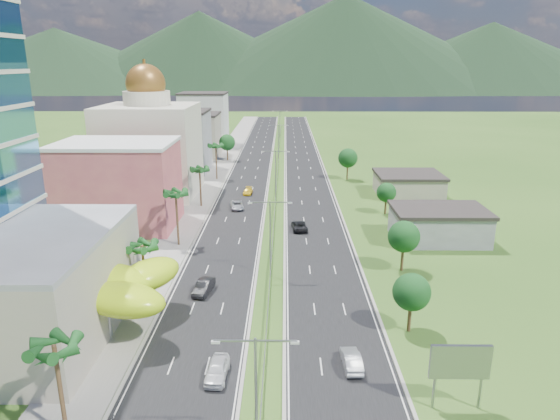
{
  "coord_description": "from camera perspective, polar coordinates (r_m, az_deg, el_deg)",
  "views": [
    {
      "loc": [
        2.0,
        -55.09,
        29.17
      ],
      "look_at": [
        1.26,
        19.04,
        7.0
      ],
      "focal_mm": 32.0,
      "sensor_mm": 36.0,
      "label": 1
    }
  ],
  "objects": [
    {
      "name": "ground",
      "position": [
        62.36,
        -1.36,
        -11.24
      ],
      "size": [
        500.0,
        500.0,
        0.0
      ],
      "primitive_type": "plane",
      "color": "#2D5119",
      "rests_on": "ground"
    },
    {
      "name": "car_silver_right",
      "position": [
        51.98,
        8.18,
        -16.58
      ],
      "size": [
        1.89,
        4.84,
        1.57
      ],
      "primitive_type": "imported",
      "rotation": [
        0.0,
        0.0,
        3.19
      ],
      "color": "#A9ABB0",
      "rests_on": "road_right"
    },
    {
      "name": "midrise_white",
      "position": [
        183.52,
        -8.66,
        10.15
      ],
      "size": [
        16.0,
        15.0,
        18.0
      ],
      "primitive_type": "cube",
      "color": "silver",
      "rests_on": "ground"
    },
    {
      "name": "midrise_grey",
      "position": [
        139.78,
        -11.52,
        7.61
      ],
      "size": [
        16.0,
        15.0,
        16.0
      ],
      "primitive_type": "cube",
      "color": "gray",
      "rests_on": "ground"
    },
    {
      "name": "car_yellow_far_left",
      "position": [
        114.14,
        -3.69,
        2.17
      ],
      "size": [
        2.11,
        4.65,
        1.32
      ],
      "primitive_type": "imported",
      "rotation": [
        0.0,
        0.0,
        -0.06
      ],
      "color": "yellow",
      "rests_on": "road_left"
    },
    {
      "name": "leafy_tree_rc",
      "position": [
        100.28,
        12.06,
        1.96
      ],
      "size": [
        3.85,
        3.85,
        6.33
      ],
      "color": "#47301C",
      "rests_on": "ground"
    },
    {
      "name": "road_left",
      "position": [
        148.29,
        -3.13,
        5.29
      ],
      "size": [
        11.0,
        260.0,
        0.04
      ],
      "primitive_type": "cube",
      "color": "black",
      "rests_on": "ground"
    },
    {
      "name": "leafy_tree_lfar",
      "position": [
        152.93,
        -6.06,
        7.68
      ],
      "size": [
        4.9,
        4.9,
        8.05
      ],
      "color": "#47301C",
      "rests_on": "ground"
    },
    {
      "name": "lime_canopy",
      "position": [
        60.64,
        -20.97,
        -8.02
      ],
      "size": [
        18.0,
        15.0,
        7.4
      ],
      "color": "#B3DC15",
      "rests_on": "ground"
    },
    {
      "name": "leafy_tree_ra",
      "position": [
        57.44,
        14.81,
        -9.07
      ],
      "size": [
        4.2,
        4.2,
        6.9
      ],
      "color": "#47301C",
      "rests_on": "ground"
    },
    {
      "name": "streetlight_median_e",
      "position": [
        196.38,
        -0.02,
        10.09
      ],
      "size": [
        6.04,
        0.25,
        11.0
      ],
      "color": "gray",
      "rests_on": "ground"
    },
    {
      "name": "road_right",
      "position": [
        148.09,
        2.7,
        5.28
      ],
      "size": [
        11.0,
        260.0,
        0.04
      ],
      "primitive_type": "cube",
      "color": "black",
      "rests_on": "ground"
    },
    {
      "name": "palm_tree_e",
      "position": [
        128.02,
        -7.35,
        7.14
      ],
      "size": [
        3.6,
        3.6,
        9.4
      ],
      "color": "#47301C",
      "rests_on": "ground"
    },
    {
      "name": "mountain_ridge",
      "position": [
        509.24,
        7.3,
        13.24
      ],
      "size": [
        860.0,
        140.0,
        90.0
      ],
      "primitive_type": null,
      "color": "black",
      "rests_on": "ground"
    },
    {
      "name": "car_dark_left",
      "position": [
        66.74,
        -8.71,
        -8.66
      ],
      "size": [
        2.54,
        5.2,
        1.64
      ],
      "primitive_type": "imported",
      "rotation": [
        0.0,
        0.0,
        -0.17
      ],
      "color": "black",
      "rests_on": "road_left"
    },
    {
      "name": "pink_shophouse",
      "position": [
        94.62,
        -17.95,
        2.59
      ],
      "size": [
        20.0,
        15.0,
        15.0
      ],
      "primitive_type": "cube",
      "color": "#B44956",
      "rests_on": "ground"
    },
    {
      "name": "shed_near",
      "position": [
        88.32,
        17.67,
        -1.74
      ],
      "size": [
        15.0,
        10.0,
        5.0
      ],
      "primitive_type": "cube",
      "color": "gray",
      "rests_on": "ground"
    },
    {
      "name": "palm_tree_c",
      "position": [
        81.7,
        -11.82,
        1.64
      ],
      "size": [
        3.6,
        3.6,
        9.6
      ],
      "color": "#47301C",
      "rests_on": "ground"
    },
    {
      "name": "streetlight_median_d",
      "position": [
        151.76,
        -0.19,
        8.15
      ],
      "size": [
        6.04,
        0.25,
        11.0
      ],
      "color": "gray",
      "rests_on": "ground"
    },
    {
      "name": "palm_tree_d",
      "position": [
        103.88,
        -9.17,
        4.42
      ],
      "size": [
        3.6,
        3.6,
        8.6
      ],
      "color": "#47301C",
      "rests_on": "ground"
    },
    {
      "name": "streetlight_median_b",
      "position": [
        68.87,
        -1.13,
        -2.35
      ],
      "size": [
        6.04,
        0.25,
        11.0
      ],
      "color": "gray",
      "rests_on": "ground"
    },
    {
      "name": "car_dark_far_right",
      "position": [
        89.74,
        2.21,
        -1.79
      ],
      "size": [
        3.03,
        5.7,
        1.52
      ],
      "primitive_type": "imported",
      "rotation": [
        0.0,
        0.0,
        3.24
      ],
      "color": "black",
      "rests_on": "road_right"
    },
    {
      "name": "palm_tree_b",
      "position": [
        63.67,
        -15.47,
        -4.3
      ],
      "size": [
        3.6,
        3.6,
        8.1
      ],
      "color": "#47301C",
      "rests_on": "ground"
    },
    {
      "name": "palm_tree_a",
      "position": [
        42.99,
        -24.36,
        -14.45
      ],
      "size": [
        3.6,
        3.6,
        9.1
      ],
      "color": "#47301C",
      "rests_on": "ground"
    },
    {
      "name": "streetlight_median_c",
      "position": [
        107.47,
        -0.51,
        4.61
      ],
      "size": [
        6.04,
        0.25,
        11.0
      ],
      "color": "gray",
      "rests_on": "ground"
    },
    {
      "name": "billboard",
      "position": [
        47.04,
        19.89,
        -16.2
      ],
      "size": [
        5.2,
        0.35,
        6.2
      ],
      "color": "gray",
      "rests_on": "ground"
    },
    {
      "name": "leafy_tree_rd",
      "position": [
        128.29,
        7.76,
        5.9
      ],
      "size": [
        4.9,
        4.9,
        8.05
      ],
      "color": "#47301C",
      "rests_on": "ground"
    },
    {
      "name": "car_silver_mid_left",
      "position": [
        102.73,
        -4.94,
        0.54
      ],
      "size": [
        3.27,
        5.63,
        1.47
      ],
      "primitive_type": "imported",
      "rotation": [
        0.0,
        0.0,
        0.16
      ],
      "color": "#A1A4A9",
      "rests_on": "road_left"
    },
    {
      "name": "car_white_near_left",
      "position": [
        50.42,
        -7.19,
        -17.64
      ],
      "size": [
        2.2,
        4.96,
        1.66
      ],
      "primitive_type": "imported",
      "rotation": [
        0.0,
        0.0,
        -0.05
      ],
      "color": "white",
      "rests_on": "road_left"
    },
    {
      "name": "leafy_tree_rb",
      "position": [
        73.25,
        13.98,
        -2.98
      ],
      "size": [
        4.55,
        4.55,
        7.47
      ],
      "color": "#47301C",
      "rests_on": "ground"
    },
    {
      "name": "midrise_beige",
      "position": [
        161.34,
        -9.9,
        8.33
      ],
      "size": [
        16.0,
        15.0,
        13.0
      ],
      "primitive_type": "cube",
      "color": "#9E9782",
      "rests_on": "ground"
    },
    {
      "name": "sidewalk_left",
      "position": [
        149.19,
        -6.79,
        5.28
      ],
      "size": [
        7.0,
        260.0,
        0.12
      ],
      "primitive_type": "cube",
      "color": "gray",
      "rests_on": "ground"
    },
    {
      "name": "streetlight_median_a",
      "position": [
        37.57,
        -2.76,
        -20.0
      ],
      "size": [
        6.04,
        0.25,
        11.0
      ],
      "color": "gray",
      "rests_on": "ground"
    },
    {
      "name": "median_guardrail",
      "position": [
        130.26,
        -0.33,
        3.99
      ],
      "size": [
        0.1,
        216.06,
        0.76
      ],
      "color": "gray",
      "rests_on": "ground"
    },
    {
      "name": "domed_building",
      "position": [
        115.48,
        -14.61,
        7.24
      ],
      "size": [
        20.0,
        20.0,
        28.7
      ],
      "color": "beige",
      "rests_on": "ground"
    },
    {
      "name": "shed_far",
      "position": [
        116.75,
        14.45,
        2.76
      ],
      "size": [
        14.0,
        12.0,
        4.4
      ],
      "primitive_type": "cube",
      "color": "#9E9782",
      "rests_on": "ground"
    }
  ]
}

